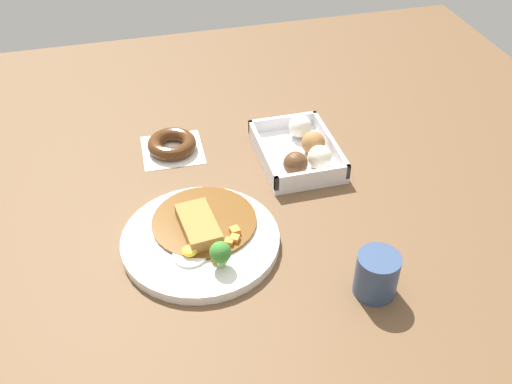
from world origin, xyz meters
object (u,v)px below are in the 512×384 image
object	(u,v)px
donut_box	(301,151)
chocolate_ring_donut	(172,144)
coffee_mug	(377,275)
curry_plate	(201,238)

from	to	relation	value
donut_box	chocolate_ring_donut	distance (m)	0.27
donut_box	chocolate_ring_donut	xyz separation A→B (m)	(0.10, 0.25, -0.01)
coffee_mug	curry_plate	bearing A→B (deg)	54.45
curry_plate	coffee_mug	xyz separation A→B (m)	(-0.18, -0.25, 0.02)
curry_plate	chocolate_ring_donut	bearing A→B (deg)	1.58
chocolate_ring_donut	coffee_mug	xyz separation A→B (m)	(-0.46, -0.25, 0.02)
chocolate_ring_donut	coffee_mug	size ratio (longest dim) A/B	1.71
donut_box	coffee_mug	size ratio (longest dim) A/B	2.73
curry_plate	donut_box	world-z (taller)	curry_plate
curry_plate	chocolate_ring_donut	distance (m)	0.29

